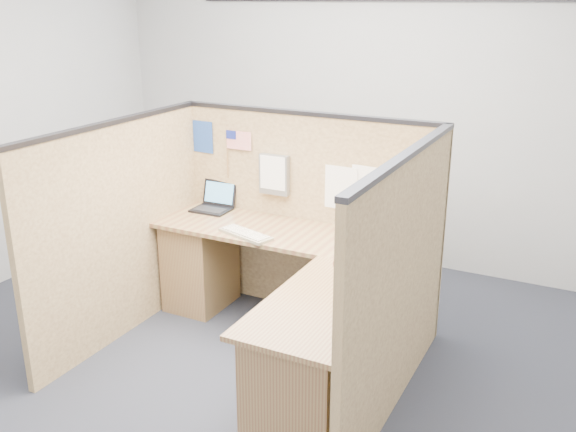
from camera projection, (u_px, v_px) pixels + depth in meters
The scene contains 13 objects.
floor at pixel (240, 369), 4.16m from camera, with size 5.00×5.00×0.00m, color #20222E.
wall_back at pixel (369, 105), 5.61m from camera, with size 5.00×5.00×0.00m, color #A7A9AC.
cubicle_partitions at pixel (270, 238), 4.28m from camera, with size 2.06×1.83×1.53m.
l_desk at pixel (285, 303), 4.20m from camera, with size 1.95×1.75×0.73m.
laptop at pixel (215, 203), 4.97m from camera, with size 0.29×0.28×0.21m.
keyboard at pixel (246, 234), 4.42m from camera, with size 0.44×0.26×0.03m.
mouse at pixel (356, 250), 4.12m from camera, with size 0.10×0.06×0.04m, color silver.
hand_forearm at pixel (350, 255), 4.00m from camera, with size 0.10×0.36×0.08m.
blue_poster at pixel (203, 137), 4.95m from camera, with size 0.18×0.00×0.25m, color #204395.
american_flag at pixel (236, 142), 4.81m from camera, with size 0.22×0.01×0.37m.
file_holder at pixel (274, 174), 4.72m from camera, with size 0.23×0.05×0.30m.
paper_left at pixel (365, 186), 4.45m from camera, with size 0.23×0.00×0.29m, color white.
paper_right at pixel (341, 188), 4.54m from camera, with size 0.25×0.00×0.31m, color white.
Camera 1 is at (1.92, -3.08, 2.29)m, focal length 40.00 mm.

